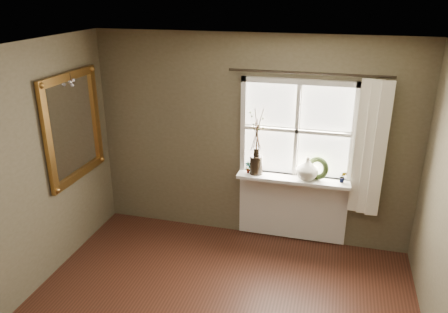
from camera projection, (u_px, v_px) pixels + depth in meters
ceiling at (188, 64)px, 2.91m from camera, size 4.50×4.50×0.00m
wall_back at (252, 139)px, 5.45m from camera, size 4.00×0.10×2.60m
window_frame at (297, 131)px, 5.19m from camera, size 1.36×0.06×1.24m
window_sill at (293, 179)px, 5.30m from camera, size 1.36×0.26×0.04m
window_apron at (292, 207)px, 5.56m from camera, size 1.36×0.04×0.88m
dark_jug at (256, 165)px, 5.36m from camera, size 0.21×0.21×0.23m
cream_vase at (307, 168)px, 5.20m from camera, size 0.30×0.30×0.28m
wreath at (317, 170)px, 5.22m from camera, size 0.31×0.22×0.29m
potted_plant_left at (248, 167)px, 5.40m from camera, size 0.09×0.07×0.15m
potted_plant_right at (343, 177)px, 5.13m from camera, size 0.09×0.07×0.15m
curtain at (370, 149)px, 4.94m from camera, size 0.36×0.12×1.59m
curtain_rod at (309, 73)px, 4.86m from camera, size 1.84×0.03×0.03m
gilt_mirror at (73, 127)px, 5.08m from camera, size 0.10×1.07×1.27m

